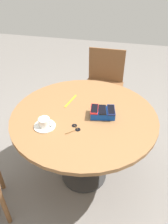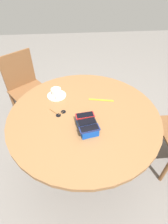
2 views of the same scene
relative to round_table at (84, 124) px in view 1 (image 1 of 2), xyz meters
The scene contains 11 objects.
ground_plane 0.64m from the round_table, ahead, with size 8.00×8.00×0.00m, color slate.
round_table is the anchor object (origin of this frame).
phone_box 0.19m from the round_table, behind, with size 0.20×0.15×0.06m.
phone_navy 0.26m from the round_table, behind, with size 0.08×0.14×0.01m.
phone_black 0.21m from the round_table, behind, with size 0.08×0.13×0.01m.
phone_red 0.18m from the round_table, behind, with size 0.07×0.14×0.01m.
saucer 0.34m from the round_table, 41.15° to the left, with size 0.16×0.16×0.01m, color silver.
coffee_cup 0.35m from the round_table, 41.44° to the left, with size 0.11×0.08×0.06m.
lanyard_strap 0.24m from the round_table, 45.30° to the right, with size 0.20×0.02×0.00m, color orange.
sunglasses 0.21m from the round_table, 83.34° to the left, with size 0.09×0.13×0.01m.
chair_near_window 1.03m from the round_table, 90.48° to the right, with size 0.46×0.46×0.85m.
Camera 1 is at (-0.31, 1.34, 1.75)m, focal length 35.00 mm.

